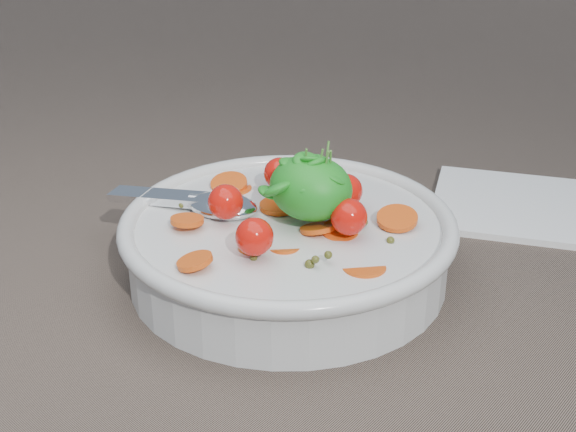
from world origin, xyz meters
The scene contains 3 objects.
ground centered at (0.00, 0.00, 0.00)m, with size 6.00×6.00×0.00m, color #705E50.
bowl centered at (0.00, -0.01, 0.03)m, with size 0.26×0.24×0.10m.
napkin centered at (0.08, 0.20, 0.00)m, with size 0.15×0.13×0.01m, color white.
Camera 1 is at (0.32, -0.42, 0.30)m, focal length 50.00 mm.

